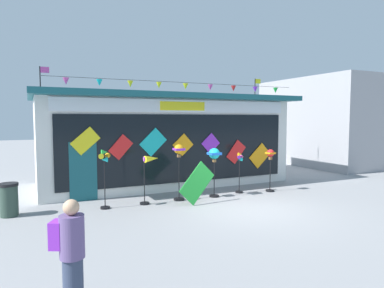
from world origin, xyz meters
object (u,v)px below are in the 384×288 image
(person_near_camera, at_px, (71,256))
(trash_bin, at_px, (9,200))
(wind_spinner_center_right, at_px, (214,158))
(wind_spinner_right, at_px, (240,168))
(wind_spinner_left, at_px, (150,168))
(display_kite_on_ground, at_px, (197,183))
(kite_shop_building, at_px, (163,139))
(wind_spinner_far_right, at_px, (270,160))
(wind_spinner_far_left, at_px, (105,168))
(wind_spinner_center_left, at_px, (179,158))

(person_near_camera, distance_m, trash_bin, 6.08)
(wind_spinner_center_right, relative_size, wind_spinner_right, 1.14)
(wind_spinner_right, height_order, trash_bin, wind_spinner_right)
(wind_spinner_left, distance_m, display_kite_on_ground, 1.61)
(kite_shop_building, relative_size, wind_spinner_far_right, 6.53)
(wind_spinner_far_left, height_order, display_kite_on_ground, wind_spinner_far_left)
(kite_shop_building, distance_m, wind_spinner_right, 3.84)
(wind_spinner_far_left, relative_size, wind_spinner_right, 1.21)
(wind_spinner_far_right, bearing_deg, person_near_camera, -144.81)
(display_kite_on_ground, bearing_deg, person_near_camera, -131.67)
(wind_spinner_right, relative_size, wind_spinner_far_right, 0.94)
(wind_spinner_center_right, height_order, wind_spinner_right, wind_spinner_center_right)
(wind_spinner_center_right, height_order, wind_spinner_far_right, wind_spinner_center_right)
(wind_spinner_far_right, bearing_deg, trash_bin, 176.61)
(kite_shop_building, xyz_separation_m, wind_spinner_center_left, (-0.70, -3.33, -0.43))
(wind_spinner_right, bearing_deg, wind_spinner_far_left, -178.68)
(trash_bin, bearing_deg, kite_shop_building, 27.49)
(display_kite_on_ground, bearing_deg, kite_shop_building, 84.60)
(wind_spinner_center_left, height_order, wind_spinner_far_right, wind_spinner_center_left)
(wind_spinner_far_right, relative_size, trash_bin, 1.69)
(display_kite_on_ground, bearing_deg, trash_bin, 168.96)
(trash_bin, xyz_separation_m, display_kite_on_ground, (5.43, -1.06, 0.21))
(wind_spinner_left, xyz_separation_m, person_near_camera, (-3.03, -5.64, -0.30))
(wind_spinner_center_right, distance_m, display_kite_on_ground, 1.40)
(wind_spinner_right, bearing_deg, display_kite_on_ground, -159.46)
(display_kite_on_ground, bearing_deg, wind_spinner_far_left, 166.03)
(kite_shop_building, xyz_separation_m, wind_spinner_far_left, (-3.19, -3.39, -0.60))
(kite_shop_building, xyz_separation_m, wind_spinner_center_right, (0.62, -3.42, -0.49))
(person_near_camera, bearing_deg, wind_spinner_center_left, -9.34)
(wind_spinner_far_left, distance_m, trash_bin, 2.76)
(kite_shop_building, xyz_separation_m, wind_spinner_right, (1.78, -3.27, -0.93))
(wind_spinner_center_right, bearing_deg, kite_shop_building, 100.27)
(wind_spinner_center_right, bearing_deg, wind_spinner_center_left, 176.13)
(person_near_camera, distance_m, display_kite_on_ground, 6.59)
(wind_spinner_far_left, bearing_deg, wind_spinner_right, 1.32)
(person_near_camera, bearing_deg, display_kite_on_ground, -15.38)
(trash_bin, bearing_deg, wind_spinner_center_right, -3.47)
(wind_spinner_center_right, relative_size, display_kite_on_ground, 1.36)
(person_near_camera, height_order, trash_bin, person_near_camera)
(wind_spinner_right, distance_m, wind_spinner_far_right, 1.25)
(wind_spinner_center_right, xyz_separation_m, wind_spinner_right, (1.16, 0.14, -0.45))
(wind_spinner_far_left, distance_m, wind_spinner_far_right, 6.17)
(wind_spinner_center_left, bearing_deg, display_kite_on_ground, -67.75)
(wind_spinner_center_right, bearing_deg, trash_bin, 176.53)
(wind_spinner_far_left, relative_size, wind_spinner_center_left, 0.96)
(person_near_camera, bearing_deg, wind_spinner_far_right, -28.52)
(wind_spinner_far_left, height_order, person_near_camera, wind_spinner_far_left)
(wind_spinner_center_left, height_order, wind_spinner_right, wind_spinner_center_left)
(trash_bin, bearing_deg, wind_spinner_right, -1.86)
(wind_spinner_center_left, bearing_deg, kite_shop_building, 78.18)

